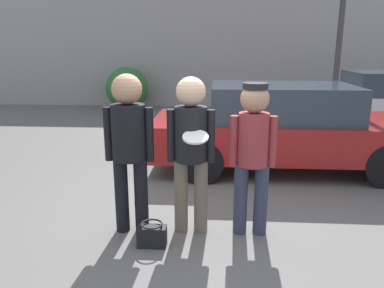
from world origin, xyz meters
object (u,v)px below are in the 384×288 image
parked_car_near (284,127)px  person_right (253,147)px  person_left (129,140)px  person_middle_with_frisbee (191,142)px  shrub (127,89)px  handbag (152,235)px

parked_car_near → person_right: bearing=-107.2°
person_left → person_middle_with_frisbee: person_left is taller
person_left → person_middle_with_frisbee: size_ratio=1.02×
parked_car_near → person_left: bearing=-130.5°
person_middle_with_frisbee → parked_car_near: (1.39, 2.34, -0.31)m
person_middle_with_frisbee → shrub: bearing=108.0°
person_left → person_right: (1.31, 0.04, -0.06)m
shrub → person_middle_with_frisbee: bearing=-72.0°
person_middle_with_frisbee → handbag: size_ratio=5.75×
person_middle_with_frisbee → shrub: (-2.66, 8.20, -0.34)m
person_middle_with_frisbee → person_right: size_ratio=1.04×
person_right → parked_car_near: 2.48m
person_right → shrub: 8.86m
person_middle_with_frisbee → shrub: 8.63m
person_middle_with_frisbee → parked_car_near: 2.74m
shrub → person_right: bearing=-68.0°
person_middle_with_frisbee → parked_car_near: bearing=59.4°
person_middle_with_frisbee → shrub: size_ratio=1.25×
parked_car_near → handbag: size_ratio=14.57×
person_right → parked_car_near: size_ratio=0.38×
person_middle_with_frisbee → handbag: (-0.38, -0.37, -0.91)m
person_right → shrub: bearing=112.0°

